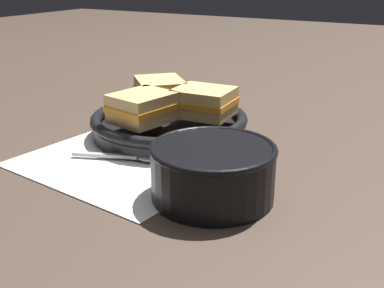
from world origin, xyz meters
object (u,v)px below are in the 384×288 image
at_px(skillet, 169,125).
at_px(sandwich_near_left, 160,92).
at_px(spoon, 140,157).
at_px(soup_bowl, 213,169).
at_px(sandwich_near_right, 143,107).
at_px(sandwich_far_left, 204,102).

height_order(skillet, sandwich_near_left, sandwich_near_left).
bearing_deg(sandwich_near_left, spoon, -66.79).
height_order(soup_bowl, sandwich_near_right, sandwich_near_right).
bearing_deg(spoon, soup_bowl, -39.63).
xyz_separation_m(spoon, sandwich_near_right, (-0.04, 0.06, 0.06)).
xyz_separation_m(spoon, sandwich_near_left, (-0.07, 0.16, 0.06)).
relative_size(soup_bowl, spoon, 1.07).
relative_size(spoon, sandwich_far_left, 1.47).
distance_m(skillet, sandwich_near_left, 0.07).
distance_m(soup_bowl, sandwich_near_left, 0.30).
bearing_deg(skillet, spoon, -78.48).
bearing_deg(soup_bowl, sandwich_near_left, 135.85).
distance_m(sandwich_near_right, sandwich_far_left, 0.10).
xyz_separation_m(soup_bowl, skillet, (-0.17, 0.17, -0.02)).
distance_m(soup_bowl, sandwich_far_left, 0.22).
bearing_deg(soup_bowl, spoon, 161.43).
bearing_deg(sandwich_far_left, soup_bowl, -58.52).
xyz_separation_m(sandwich_near_left, sandwich_far_left, (0.10, -0.02, 0.00)).
relative_size(sandwich_near_right, sandwich_far_left, 1.09).
xyz_separation_m(skillet, sandwich_near_right, (-0.01, -0.06, 0.04)).
height_order(spoon, skillet, skillet).
relative_size(soup_bowl, sandwich_near_right, 1.45).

